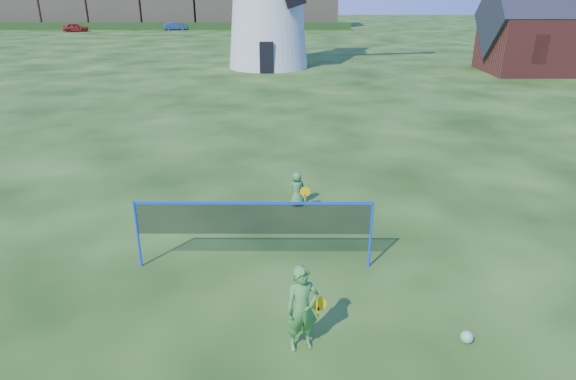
% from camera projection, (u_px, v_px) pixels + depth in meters
% --- Properties ---
extents(ground, '(220.00, 220.00, 0.00)m').
position_uv_depth(ground, '(279.00, 260.00, 11.20)').
color(ground, black).
rests_on(ground, ground).
extents(chapel, '(12.03, 5.83, 10.17)m').
position_uv_depth(chapel, '(572.00, 31.00, 35.01)').
color(chapel, maroon).
rests_on(chapel, ground).
extents(badminton_net, '(5.05, 0.05, 1.55)m').
position_uv_depth(badminton_net, '(254.00, 219.00, 10.52)').
color(badminton_net, blue).
rests_on(badminton_net, ground).
extents(player_girl, '(0.74, 0.51, 1.55)m').
position_uv_depth(player_girl, '(302.00, 309.00, 8.20)').
color(player_girl, '#469039').
rests_on(player_girl, ground).
extents(player_boy, '(0.64, 0.46, 0.99)m').
position_uv_depth(player_boy, '(297.00, 189.00, 13.83)').
color(player_boy, '#478942').
rests_on(player_boy, ground).
extents(play_ball, '(0.22, 0.22, 0.22)m').
position_uv_depth(play_ball, '(467.00, 337.00, 8.56)').
color(play_ball, green).
rests_on(play_ball, ground).
extents(terraced_houses, '(59.53, 8.40, 8.31)m').
position_uv_depth(terraced_houses, '(145.00, 0.00, 76.49)').
color(terraced_houses, '#8B7E5C').
rests_on(terraced_houses, ground).
extents(hedge, '(62.00, 0.80, 1.00)m').
position_uv_depth(hedge, '(138.00, 26.00, 72.24)').
color(hedge, '#193814').
rests_on(hedge, ground).
extents(car_left, '(3.58, 2.21, 1.14)m').
position_uv_depth(car_left, '(75.00, 28.00, 68.95)').
color(car_left, maroon).
rests_on(car_left, ground).
extents(car_right, '(3.52, 1.99, 1.10)m').
position_uv_depth(car_right, '(175.00, 26.00, 71.75)').
color(car_right, navy).
rests_on(car_right, ground).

